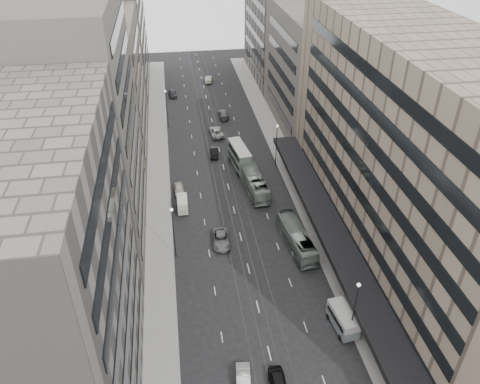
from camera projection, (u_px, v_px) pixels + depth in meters
ground at (259, 313)px, 57.31m from camera, size 220.00×220.00×0.00m
sidewalk_right at (284, 158)px, 89.78m from camera, size 4.00×125.00×0.15m
sidewalk_left at (158, 167)px, 86.73m from camera, size 4.00×125.00×0.15m
department_store at (419, 162)px, 58.45m from camera, size 19.20×60.00×30.00m
building_right_mid at (316, 70)px, 96.43m from camera, size 15.00×28.00×24.00m
building_right_far at (283, 24)px, 120.12m from camera, size 15.00×32.00×28.00m
building_left_a at (33, 291)px, 39.74m from camera, size 15.00×28.00×30.00m
building_left_b at (73, 131)px, 60.95m from camera, size 15.00×26.00×34.00m
building_left_c at (99, 90)px, 85.73m from camera, size 15.00×28.00×25.00m
building_left_d at (111, 34)px, 112.17m from camera, size 15.00×38.00×28.00m
lamp_right_near at (355, 304)px, 51.56m from camera, size 0.44×0.44×8.32m
lamp_right_far at (277, 141)px, 84.61m from camera, size 0.44×0.44×8.32m
lamp_left_near at (173, 227)px, 63.14m from camera, size 0.44×0.44×8.32m
lamp_left_far at (166, 104)px, 98.67m from camera, size 0.44×0.44×8.32m
bus_near at (296, 238)px, 67.06m from camera, size 3.68×11.33×3.10m
bus_far at (254, 182)px, 79.61m from camera, size 3.67×11.90×3.26m
double_decker at (240, 157)px, 85.44m from camera, size 3.38×8.30×4.41m
vw_microbus at (343, 319)px, 54.60m from camera, size 2.71×5.09×2.63m
panel_van at (182, 204)px, 74.70m from camera, size 1.81×3.63×2.28m
sedan_1 at (243, 381)px, 48.65m from camera, size 1.97×4.35×1.38m
sedan_2 at (221, 239)px, 68.08m from camera, size 2.67×5.33×1.45m
sedan_4 at (179, 189)px, 79.26m from camera, size 1.88×4.23×1.42m
sedan_5 at (214, 152)px, 90.28m from camera, size 1.88×4.45×1.43m
sedan_6 at (216, 132)px, 97.74m from camera, size 2.92×5.79×1.57m
sedan_7 at (223, 114)px, 105.32m from camera, size 2.16×5.30×1.54m
sedan_8 at (173, 93)px, 115.81m from camera, size 2.16×4.64×1.54m
sedan_9 at (209, 79)px, 124.28m from camera, size 2.17×4.84×1.54m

